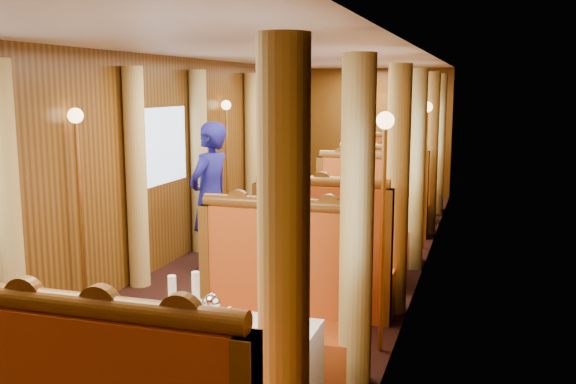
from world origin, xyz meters
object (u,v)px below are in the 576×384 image
at_px(banquette_mid_fwd, 325,270).
at_px(passenger, 361,205).
at_px(teapot_right, 205,329).
at_px(banquette_far_fwd, 383,205).
at_px(tea_tray, 210,329).
at_px(rose_vase_far, 394,163).
at_px(banquette_near_aft, 276,324).
at_px(banquette_far_aft, 401,185).
at_px(rose_vase_mid, 351,199).
at_px(fruit_plate, 263,343).
at_px(teapot_left, 182,320).
at_px(table_mid, 347,249).
at_px(banquette_mid_aft, 365,226).
at_px(steward, 210,198).
at_px(teapot_back, 212,313).
at_px(table_far, 393,197).

xyz_separation_m(banquette_mid_fwd, passenger, (-0.00, 1.74, 0.32)).
bearing_deg(teapot_right, banquette_far_fwd, 71.30).
height_order(tea_tray, rose_vase_far, rose_vase_far).
bearing_deg(banquette_near_aft, teapot_right, -91.59).
distance_m(banquette_near_aft, banquette_far_aft, 7.00).
xyz_separation_m(tea_tray, rose_vase_mid, (0.08, 3.53, 0.17)).
bearing_deg(rose_vase_far, fruit_plate, -87.60).
bearing_deg(teapot_left, banquette_mid_fwd, 79.13).
bearing_deg(banquette_far_aft, teapot_left, -91.45).
height_order(table_mid, banquette_mid_aft, banquette_mid_aft).
relative_size(banquette_mid_fwd, rose_vase_far, 3.72).
bearing_deg(passenger, steward, -154.61).
bearing_deg(rose_vase_far, table_mid, -90.13).
bearing_deg(fruit_plate, rose_vase_mid, 94.45).
xyz_separation_m(rose_vase_far, steward, (-1.62, -3.54, -0.05)).
distance_m(banquette_near_aft, teapot_back, 1.02).
xyz_separation_m(banquette_far_aft, passenger, (-0.00, -3.78, 0.32)).
distance_m(banquette_mid_aft, rose_vase_mid, 1.11).
xyz_separation_m(banquette_near_aft, banquette_far_fwd, (0.00, 4.97, 0.00)).
relative_size(table_far, teapot_right, 6.84).
height_order(banquette_near_aft, teapot_left, banquette_near_aft).
distance_m(table_mid, fruit_plate, 3.67).
bearing_deg(passenger, banquette_far_aft, 90.00).
height_order(banquette_mid_aft, teapot_back, banquette_mid_aft).
xyz_separation_m(table_far, banquette_far_aft, (0.00, 1.01, 0.05)).
xyz_separation_m(table_mid, rose_vase_mid, (0.02, 0.02, 0.55)).
bearing_deg(steward, rose_vase_mid, 103.94).
bearing_deg(rose_vase_mid, table_far, 90.38).
xyz_separation_m(banquette_near_aft, fruit_plate, (0.31, -1.15, 0.35)).
bearing_deg(passenger, banquette_near_aft, -90.00).
xyz_separation_m(teapot_left, teapot_right, (0.17, -0.07, -0.01)).
bearing_deg(banquette_mid_aft, banquette_mid_fwd, -90.00).
bearing_deg(table_mid, tea_tray, -91.01).
xyz_separation_m(banquette_near_aft, passenger, (-0.00, 3.22, 0.32)).
relative_size(banquette_far_aft, rose_vase_far, 3.72).
xyz_separation_m(banquette_mid_aft, teapot_left, (-0.21, -4.59, 0.40)).
bearing_deg(teapot_back, table_mid, 78.55).
relative_size(banquette_mid_fwd, banquette_mid_aft, 1.00).
bearing_deg(banquette_far_aft, passenger, -90.00).
xyz_separation_m(banquette_mid_aft, rose_vase_mid, (0.02, -0.99, 0.50)).
height_order(teapot_left, steward, steward).
distance_m(teapot_right, fruit_plate, 0.34).
xyz_separation_m(teapot_back, rose_vase_far, (0.09, 6.93, 0.11)).
distance_m(table_far, banquette_far_fwd, 1.02).
distance_m(banquette_near_aft, table_far, 5.99).
distance_m(table_mid, teapot_right, 3.67).
bearing_deg(teapot_left, rose_vase_far, 81.98).
xyz_separation_m(teapot_left, fruit_plate, (0.51, -0.06, -0.05)).
xyz_separation_m(rose_vase_mid, passenger, (-0.02, 0.71, -0.19)).
bearing_deg(teapot_right, banquette_mid_aft, 71.20).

